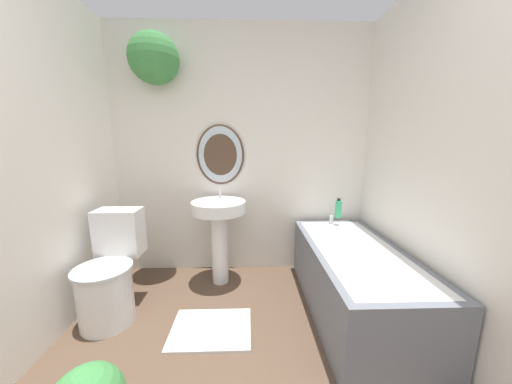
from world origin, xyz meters
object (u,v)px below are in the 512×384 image
shampoo_bottle (338,209)px  pedestal_sink (219,223)px  toilet (110,274)px  bathtub (354,279)px

shampoo_bottle → pedestal_sink: bearing=-175.2°
toilet → bathtub: bearing=-0.4°
toilet → shampoo_bottle: bearing=16.3°
toilet → bathtub: toilet is taller
pedestal_sink → bathtub: (1.09, -0.47, -0.31)m
bathtub → shampoo_bottle: size_ratio=7.65×
pedestal_sink → shampoo_bottle: bearing=4.8°
shampoo_bottle → bathtub: bearing=-95.0°
shampoo_bottle → toilet: bearing=-163.7°
toilet → bathtub: 1.86m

